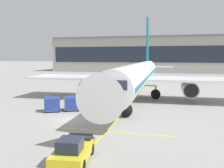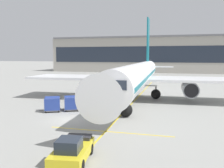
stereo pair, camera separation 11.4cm
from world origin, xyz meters
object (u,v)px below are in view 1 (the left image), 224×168
at_px(parked_airplane, 138,76).
at_px(pushback_tug, 73,150).
at_px(baggage_cart_second, 52,104).
at_px(ground_crew_by_loader, 96,103).
at_px(belt_loader, 95,101).
at_px(ground_crew_by_carts, 98,101).
at_px(safety_cone_engine_keepout, 97,95).
at_px(baggage_cart_lead, 72,103).

relative_size(parked_airplane, pushback_tug, 10.19).
bearing_deg(baggage_cart_second, parked_airplane, 51.46).
height_order(baggage_cart_second, ground_crew_by_loader, baggage_cart_second).
relative_size(belt_loader, pushback_tug, 1.13).
xyz_separation_m(ground_crew_by_loader, ground_crew_by_carts, (-0.13, 1.19, 0.00)).
height_order(parked_airplane, belt_loader, parked_airplane).
bearing_deg(ground_crew_by_carts, belt_loader, 145.05).
height_order(parked_airplane, safety_cone_engine_keepout, parked_airplane).
distance_m(pushback_tug, ground_crew_by_carts, 16.91).
bearing_deg(ground_crew_by_loader, baggage_cart_lead, -163.36).
bearing_deg(ground_crew_by_loader, pushback_tug, -77.49).
height_order(pushback_tug, ground_crew_by_carts, pushback_tug).
xyz_separation_m(baggage_cart_lead, baggage_cart_second, (-2.18, -1.20, 0.00)).
bearing_deg(ground_crew_by_carts, parked_airplane, 63.53).
height_order(ground_crew_by_carts, safety_cone_engine_keepout, ground_crew_by_carts).
xyz_separation_m(baggage_cart_lead, safety_cone_engine_keepout, (0.05, 10.57, -0.64)).
height_order(belt_loader, pushback_tug, belt_loader).
distance_m(parked_airplane, belt_loader, 9.77).
distance_m(belt_loader, pushback_tug, 17.42).
bearing_deg(belt_loader, baggage_cart_lead, -133.62).
height_order(baggage_cart_lead, ground_crew_by_carts, baggage_cart_lead).
xyz_separation_m(parked_airplane, belt_loader, (-4.73, -7.98, -3.09)).
relative_size(belt_loader, safety_cone_engine_keepout, 7.00).
bearing_deg(belt_loader, pushback_tug, -76.40).
bearing_deg(belt_loader, ground_crew_by_carts, -34.95).
height_order(belt_loader, baggage_cart_second, belt_loader).
bearing_deg(ground_crew_by_loader, parked_airplane, 67.10).
relative_size(parked_airplane, ground_crew_by_carts, 27.08).
xyz_separation_m(baggage_cart_second, pushback_tug, (8.67, -13.23, -0.17)).
relative_size(pushback_tug, safety_cone_engine_keepout, 6.19).
bearing_deg(safety_cone_engine_keepout, baggage_cart_lead, -90.25).
height_order(pushback_tug, safety_cone_engine_keepout, pushback_tug).
bearing_deg(baggage_cart_lead, belt_loader, 46.38).
bearing_deg(ground_crew_by_carts, ground_crew_by_loader, -83.84).
height_order(baggage_cart_lead, safety_cone_engine_keepout, baggage_cart_lead).
bearing_deg(baggage_cart_lead, baggage_cart_second, -151.30).
distance_m(belt_loader, baggage_cart_second, 5.88).
bearing_deg(parked_airplane, ground_crew_by_carts, -116.47).
bearing_deg(pushback_tug, baggage_cart_second, 123.23).
bearing_deg(baggage_cart_lead, safety_cone_engine_keepout, 89.75).
height_order(baggage_cart_lead, ground_crew_by_loader, baggage_cart_lead).
height_order(pushback_tug, ground_crew_by_loader, pushback_tug).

